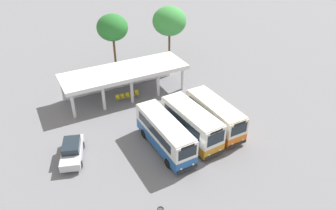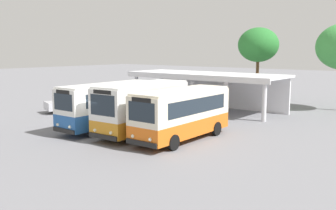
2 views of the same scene
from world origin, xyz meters
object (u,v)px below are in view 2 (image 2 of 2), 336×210
(parked_car_flank, at_px, (71,103))
(city_bus_nearest_orange, at_px, (110,104))
(waiting_chair_middle_seat, at_px, (196,105))
(waiting_chair_fifth_seat, at_px, (207,106))
(city_bus_second_in_row, at_px, (143,106))
(waiting_chair_fourth_seat, at_px, (201,106))
(city_bus_middle_cream, at_px, (182,112))
(waiting_chair_second_from_end, at_px, (190,104))
(waiting_chair_end_by_column, at_px, (185,104))

(parked_car_flank, bearing_deg, city_bus_nearest_orange, -18.48)
(parked_car_flank, height_order, waiting_chair_middle_seat, parked_car_flank)
(city_bus_nearest_orange, distance_m, waiting_chair_fifth_seat, 10.41)
(city_bus_nearest_orange, height_order, city_bus_second_in_row, city_bus_second_in_row)
(city_bus_second_in_row, xyz_separation_m, waiting_chair_fourth_seat, (-2.14, 10.05, -1.33))
(city_bus_nearest_orange, xyz_separation_m, city_bus_middle_cream, (5.98, 0.47, -0.04))
(city_bus_second_in_row, height_order, waiting_chair_fifth_seat, city_bus_second_in_row)
(city_bus_second_in_row, xyz_separation_m, waiting_chair_fifth_seat, (-1.52, 10.09, -1.33))
(parked_car_flank, relative_size, waiting_chair_fifth_seat, 5.48)
(city_bus_middle_cream, height_order, waiting_chair_second_from_end, city_bus_middle_cream)
(waiting_chair_second_from_end, relative_size, waiting_chair_fifth_seat, 1.00)
(city_bus_nearest_orange, bearing_deg, waiting_chair_fifth_seat, 81.83)
(city_bus_second_in_row, height_order, city_bus_middle_cream, city_bus_second_in_row)
(city_bus_middle_cream, distance_m, waiting_chair_fifth_seat, 10.83)
(city_bus_middle_cream, height_order, waiting_chair_middle_seat, city_bus_middle_cream)
(city_bus_middle_cream, relative_size, waiting_chair_second_from_end, 8.88)
(waiting_chair_middle_seat, relative_size, waiting_chair_fifth_seat, 1.00)
(city_bus_nearest_orange, bearing_deg, waiting_chair_second_from_end, 92.08)
(city_bus_second_in_row, distance_m, waiting_chair_fourth_seat, 10.36)
(city_bus_second_in_row, bearing_deg, waiting_chair_second_from_end, 108.41)
(city_bus_nearest_orange, relative_size, waiting_chair_end_by_column, 9.43)
(waiting_chair_end_by_column, xyz_separation_m, waiting_chair_second_from_end, (0.61, -0.03, 0.00))
(city_bus_nearest_orange, relative_size, waiting_chair_fourth_seat, 9.43)
(city_bus_second_in_row, bearing_deg, city_bus_middle_cream, 6.15)
(waiting_chair_second_from_end, bearing_deg, city_bus_nearest_orange, -87.92)
(waiting_chair_end_by_column, bearing_deg, waiting_chair_middle_seat, -4.00)
(city_bus_second_in_row, bearing_deg, city_bus_nearest_orange, -177.23)
(parked_car_flank, distance_m, waiting_chair_middle_seat, 11.22)
(waiting_chair_second_from_end, bearing_deg, parked_car_flank, -135.71)
(parked_car_flank, xyz_separation_m, waiting_chair_second_from_end, (7.73, 7.54, -0.31))
(city_bus_middle_cream, relative_size, waiting_chair_middle_seat, 8.88)
(waiting_chair_end_by_column, relative_size, waiting_chair_second_from_end, 1.00)
(city_bus_nearest_orange, relative_size, city_bus_middle_cream, 1.06)
(city_bus_nearest_orange, xyz_separation_m, city_bus_second_in_row, (2.99, 0.14, 0.09))
(city_bus_nearest_orange, bearing_deg, parked_car_flank, 161.52)
(parked_car_flank, bearing_deg, city_bus_middle_cream, -9.04)
(city_bus_nearest_orange, distance_m, city_bus_second_in_row, 3.00)
(waiting_chair_fifth_seat, bearing_deg, waiting_chair_fourth_seat, -176.66)
(city_bus_nearest_orange, height_order, waiting_chair_middle_seat, city_bus_nearest_orange)
(waiting_chair_end_by_column, distance_m, waiting_chair_second_from_end, 0.61)
(city_bus_middle_cream, bearing_deg, waiting_chair_second_from_end, 123.00)
(waiting_chair_middle_seat, bearing_deg, waiting_chair_fourth_seat, 0.28)
(waiting_chair_end_by_column, relative_size, waiting_chair_fourth_seat, 1.00)
(waiting_chair_middle_seat, bearing_deg, city_bus_second_in_row, -74.70)
(city_bus_middle_cream, bearing_deg, waiting_chair_middle_seat, 120.53)
(waiting_chair_fifth_seat, bearing_deg, city_bus_nearest_orange, -98.17)
(waiting_chair_fifth_seat, bearing_deg, waiting_chair_middle_seat, -178.19)
(city_bus_nearest_orange, xyz_separation_m, waiting_chair_end_by_column, (-0.99, 10.28, -1.25))
(waiting_chair_fifth_seat, bearing_deg, city_bus_second_in_row, -81.43)
(city_bus_middle_cream, xyz_separation_m, waiting_chair_second_from_end, (-6.35, 9.78, -1.21))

